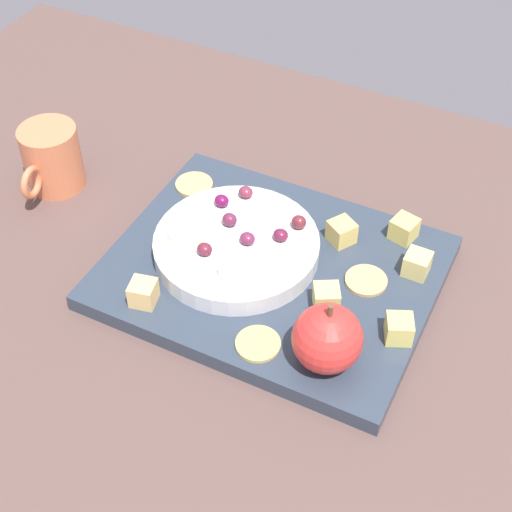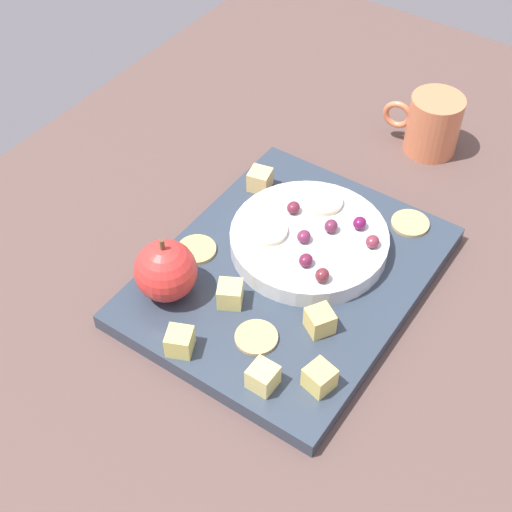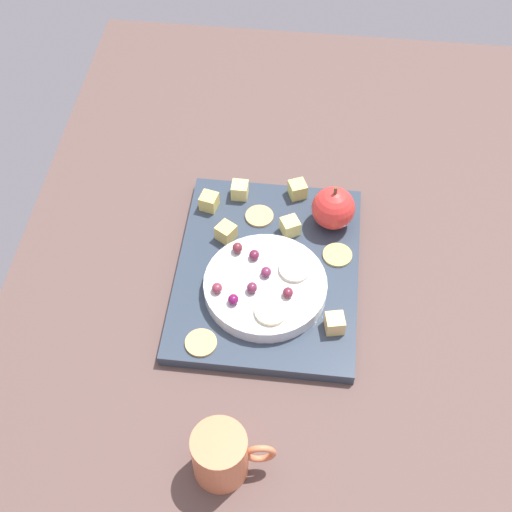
# 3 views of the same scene
# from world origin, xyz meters

# --- Properties ---
(table) EXTENTS (1.23, 0.82, 0.04)m
(table) POSITION_xyz_m (0.00, 0.00, 0.02)
(table) COLOR brown
(table) RESTS_ON ground
(platter) EXTENTS (0.34, 0.27, 0.02)m
(platter) POSITION_xyz_m (-0.00, -0.02, 0.05)
(platter) COLOR #2E3948
(platter) RESTS_ON table
(serving_dish) EXTENTS (0.18, 0.18, 0.02)m
(serving_dish) POSITION_xyz_m (0.04, -0.02, 0.07)
(serving_dish) COLOR silver
(serving_dish) RESTS_ON platter
(apple_whole) EXTENTS (0.07, 0.07, 0.07)m
(apple_whole) POSITION_xyz_m (-0.10, 0.07, 0.10)
(apple_whole) COLOR red
(apple_whole) RESTS_ON platter
(apple_stem) EXTENTS (0.01, 0.01, 0.01)m
(apple_stem) POSITION_xyz_m (-0.10, 0.07, 0.14)
(apple_stem) COLOR brown
(apple_stem) RESTS_ON apple_whole
(cheese_cube_0) EXTENTS (0.03, 0.03, 0.03)m
(cheese_cube_0) POSITION_xyz_m (-0.11, -0.13, 0.08)
(cheese_cube_0) COLOR #E6D067
(cheese_cube_0) RESTS_ON platter
(cheese_cube_1) EXTENTS (0.03, 0.03, 0.03)m
(cheese_cube_1) POSITION_xyz_m (-0.14, -0.08, 0.08)
(cheese_cube_1) COLOR #E0CF77
(cheese_cube_1) RESTS_ON platter
(cheese_cube_2) EXTENTS (0.04, 0.04, 0.03)m
(cheese_cube_2) POSITION_xyz_m (-0.05, -0.09, 0.08)
(cheese_cube_2) COLOR #E5C767
(cheese_cube_2) RESTS_ON platter
(cheese_cube_3) EXTENTS (0.03, 0.03, 0.03)m
(cheese_cube_3) POSITION_xyz_m (-0.15, 0.01, 0.08)
(cheese_cube_3) COLOR #E1D56C
(cheese_cube_3) RESTS_ON platter
(cheese_cube_4) EXTENTS (0.03, 0.03, 0.03)m
(cheese_cube_4) POSITION_xyz_m (-0.07, 0.01, 0.08)
(cheese_cube_4) COLOR #E4D274
(cheese_cube_4) RESTS_ON platter
(cheese_cube_5) EXTENTS (0.03, 0.03, 0.03)m
(cheese_cube_5) POSITION_xyz_m (0.09, 0.08, 0.08)
(cheese_cube_5) COLOR #F1C877
(cheese_cube_5) RESTS_ON platter
(cracker_0) EXTENTS (0.04, 0.04, 0.00)m
(cracker_0) POSITION_xyz_m (0.14, -0.10, 0.06)
(cracker_0) COLOR tan
(cracker_0) RESTS_ON platter
(cracker_1) EXTENTS (0.04, 0.04, 0.00)m
(cracker_1) POSITION_xyz_m (-0.03, 0.08, 0.06)
(cracker_1) COLOR tan
(cracker_1) RESTS_ON platter
(cracker_2) EXTENTS (0.04, 0.04, 0.00)m
(cracker_2) POSITION_xyz_m (-0.10, -0.04, 0.06)
(cracker_2) COLOR tan
(cracker_2) RESTS_ON platter
(grape_0) EXTENTS (0.02, 0.01, 0.01)m
(grape_0) POSITION_xyz_m (0.03, -0.02, 0.09)
(grape_0) COLOR #692443
(grape_0) RESTS_ON serving_dish
(grape_1) EXTENTS (0.02, 0.01, 0.01)m
(grape_1) POSITION_xyz_m (0.06, -0.04, 0.09)
(grape_1) COLOR #61233C
(grape_1) RESTS_ON serving_dish
(grape_2) EXTENTS (0.02, 0.01, 0.02)m
(grape_2) POSITION_xyz_m (-0.01, -0.07, 0.09)
(grape_2) COLOR maroon
(grape_2) RESTS_ON serving_dish
(grape_3) EXTENTS (0.02, 0.01, 0.01)m
(grape_3) POSITION_xyz_m (0.06, 0.01, 0.09)
(grape_3) COLOR maroon
(grape_3) RESTS_ON serving_dish
(grape_4) EXTENTS (0.02, 0.01, 0.01)m
(grape_4) POSITION_xyz_m (0.08, -0.06, 0.09)
(grape_4) COLOR #641244
(grape_4) RESTS_ON serving_dish
(grape_5) EXTENTS (0.02, 0.01, 0.01)m
(grape_5) POSITION_xyz_m (0.06, -0.09, 0.09)
(grape_5) COLOR maroon
(grape_5) RESTS_ON serving_dish
(grape_6) EXTENTS (0.02, 0.01, 0.01)m
(grape_6) POSITION_xyz_m (-0.00, -0.04, 0.09)
(grape_6) COLOR maroon
(grape_6) RESTS_ON serving_dish
(apple_slice_0) EXTENTS (0.05, 0.05, 0.01)m
(apple_slice_0) POSITION_xyz_m (0.02, 0.02, 0.09)
(apple_slice_0) COLOR beige
(apple_slice_0) RESTS_ON serving_dish
(apple_slice_1) EXTENTS (0.05, 0.05, 0.01)m
(apple_slice_1) POSITION_xyz_m (0.09, -0.01, 0.09)
(apple_slice_1) COLOR beige
(apple_slice_1) RESTS_ON serving_dish
(cup) EXTENTS (0.07, 0.10, 0.08)m
(cup) POSITION_xyz_m (0.30, -0.05, 0.08)
(cup) COLOR #D8754C
(cup) RESTS_ON table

